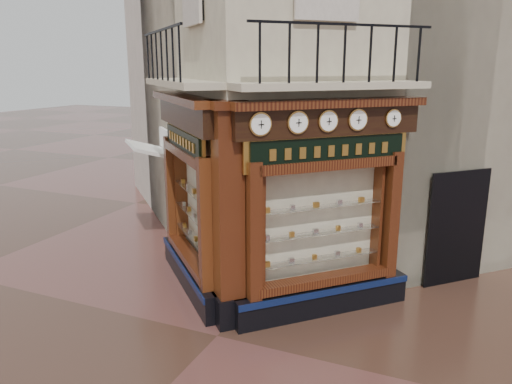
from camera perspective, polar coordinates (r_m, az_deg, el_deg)
The scene contains 16 objects.
ground at distance 8.97m, azimuth -4.47°, elevation -16.07°, with size 80.00×80.00×0.00m, color #442A1F.
main_building at distance 13.57m, azimuth 8.01°, elevation 20.36°, with size 8.00×8.00×12.00m, color beige.
neighbour_left at distance 16.66m, azimuth 1.75°, elevation 17.59°, with size 8.00×8.00×11.00m, color beige.
neighbour_right at distance 15.53m, azimuth 19.79°, elevation 17.05°, with size 8.00×8.00×11.00m, color beige.
shopfront_left at distance 10.14m, azimuth -7.59°, elevation -0.43°, with size 2.86×2.86×3.98m.
shopfront_right at distance 9.06m, azimuth 7.89°, elevation -2.22°, with size 2.86×2.86×3.98m.
corner_pilaster at distance 8.59m, azimuth -3.16°, elevation -3.23°, with size 0.85×0.85×3.98m.
balcony at distance 9.09m, azimuth -0.53°, elevation 12.31°, with size 5.94×2.97×1.03m.
clock_a at distance 7.99m, azimuth 0.51°, elevation 7.75°, with size 0.31×0.31×0.38m.
clock_b at distance 8.26m, azimuth 4.81°, elevation 7.92°, with size 0.31×0.31×0.38m.
clock_c at distance 8.52m, azimuth 8.24°, elevation 8.02°, with size 0.30×0.30×0.37m.
clock_d at distance 8.82m, azimuth 11.55°, elevation 8.09°, with size 0.30×0.30×0.38m.
clock_e at distance 9.24m, azimuth 15.40°, elevation 8.13°, with size 0.27×0.27×0.33m.
awning at distance 13.39m, azimuth -11.48°, elevation -5.80°, with size 1.69×1.02×0.08m, color white, non-canonical shape.
signboard_left at distance 9.90m, azimuth -8.24°, elevation 5.83°, with size 2.01×2.01×0.54m.
signboard_right at distance 8.74m, azimuth 8.39°, elevation 4.72°, with size 2.29×2.29×0.61m.
Camera 1 is at (3.68, -6.82, 4.52)m, focal length 35.00 mm.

